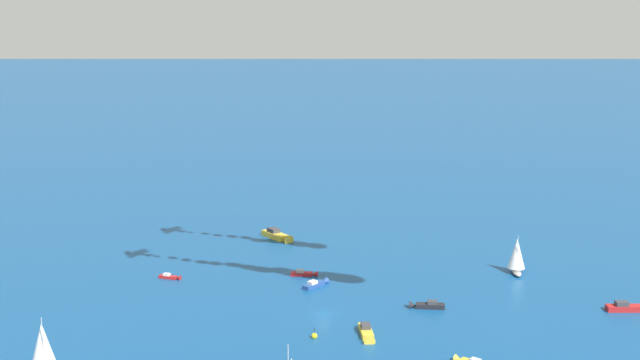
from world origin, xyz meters
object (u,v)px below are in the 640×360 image
sailboat_ahead (517,255)px  motorboat_mid_cluster (367,333)px  motorboat_inshore (278,236)px  motorboat_outer_ring_a (317,284)px  motorboat_outer_ring_c (171,277)px  motorboat_trailing (305,274)px  motorboat_far_port (425,305)px  motorboat_near_centre (630,308)px  marker_buoy (314,336)px  sailboat_far_stbd (43,353)px

sailboat_ahead → motorboat_mid_cluster: size_ratio=1.12×
motorboat_inshore → motorboat_outer_ring_a: bearing=-107.4°
motorboat_outer_ring_c → motorboat_trailing: bearing=-28.4°
motorboat_far_port → motorboat_outer_ring_c: bearing=128.8°
motorboat_near_centre → marker_buoy: (-59.45, 21.83, -0.28)m
motorboat_inshore → motorboat_outer_ring_c: 38.85m
motorboat_trailing → motorboat_outer_ring_c: bearing=151.6°
motorboat_inshore → sailboat_far_stbd: bearing=-143.9°
motorboat_outer_ring_c → marker_buoy: size_ratio=2.26×
motorboat_outer_ring_c → motorboat_inshore: bearing=22.9°
motorboat_near_centre → sailboat_far_stbd: sailboat_far_stbd is taller
motorboat_mid_cluster → motorboat_far_port: bearing=17.0°
motorboat_near_centre → motorboat_outer_ring_a: motorboat_near_centre is taller
motorboat_trailing → motorboat_outer_ring_c: (-26.01, 14.09, -0.07)m
motorboat_outer_ring_a → motorboat_mid_cluster: bearing=-104.4°
motorboat_trailing → marker_buoy: (-17.24, -31.07, -0.08)m
motorboat_inshore → marker_buoy: size_ratio=5.20×
motorboat_trailing → motorboat_inshore: bearing=71.5°
motorboat_far_port → marker_buoy: 26.65m
motorboat_trailing → motorboat_mid_cluster: (-8.90, -35.62, 0.16)m
motorboat_trailing → marker_buoy: marker_buoy is taller
motorboat_near_centre → sailboat_ahead: 29.31m
motorboat_far_port → motorboat_inshore: bearing=89.6°
motorboat_near_centre → motorboat_trailing: size_ratio=1.46×
motorboat_near_centre → motorboat_inshore: size_ratio=0.77×
motorboat_near_centre → motorboat_inshore: motorboat_inshore is taller
motorboat_near_centre → motorboat_inshore: (-32.44, 82.12, 0.17)m
sailboat_ahead → motorboat_far_port: bearing=-168.8°
sailboat_far_stbd → motorboat_mid_cluster: sailboat_far_stbd is taller
motorboat_far_port → motorboat_mid_cluster: 19.13m
motorboat_outer_ring_a → motorboat_outer_ring_c: (-24.35, 21.45, -0.13)m
motorboat_near_centre → marker_buoy: size_ratio=3.99×
motorboat_inshore → motorboat_trailing: (-9.77, -29.22, -0.37)m
motorboat_mid_cluster → motorboat_near_centre: bearing=-18.7°
sailboat_ahead → motorboat_mid_cluster: (-49.68, -11.80, -3.49)m
motorboat_mid_cluster → marker_buoy: (-8.33, 4.55, -0.24)m
motorboat_near_centre → motorboat_mid_cluster: size_ratio=1.04×
motorboat_inshore → motorboat_outer_ring_a: 38.32m
motorboat_inshore → motorboat_trailing: 30.81m
marker_buoy → motorboat_trailing: bearing=61.0°
motorboat_inshore → marker_buoy: motorboat_inshore is taller
sailboat_far_stbd → motorboat_outer_ring_a: bearing=15.0°
motorboat_near_centre → motorboat_outer_ring_c: (-68.23, 66.99, -0.27)m
sailboat_far_stbd → sailboat_ahead: 103.65m
motorboat_near_centre → marker_buoy: marker_buoy is taller
motorboat_near_centre → motorboat_far_port: size_ratio=1.27×
sailboat_far_stbd → sailboat_ahead: size_ratio=1.26×
motorboat_inshore → marker_buoy: bearing=-114.1°
sailboat_ahead → marker_buoy: sailboat_ahead is taller
motorboat_inshore → motorboat_outer_ring_a: size_ratio=1.59×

